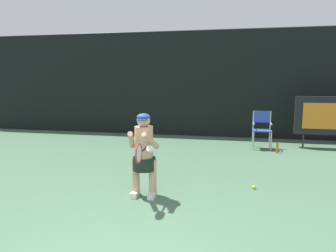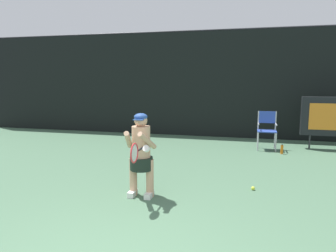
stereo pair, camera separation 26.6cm
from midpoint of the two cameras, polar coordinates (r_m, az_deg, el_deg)
backdrop_screen at (r=11.08m, az=8.18°, el=7.43°), size 18.00×0.12×3.66m
umpire_chair at (r=9.46m, az=18.20°, el=-0.32°), size 0.52×0.44×1.08m
water_bottle at (r=9.08m, az=20.67°, el=-3.98°), size 0.07×0.07×0.27m
tennis_player at (r=5.35m, az=-3.47°, el=-4.75°), size 0.53×0.60×1.43m
tennis_racket at (r=4.83m, az=-4.44°, el=-4.84°), size 0.03×0.60×0.31m
tennis_ball_loose at (r=6.07m, az=16.34°, el=-10.74°), size 0.07×0.07×0.07m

